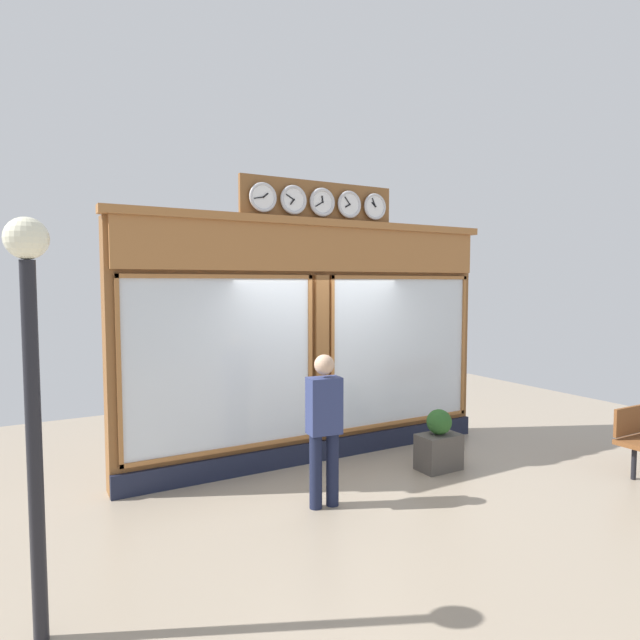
% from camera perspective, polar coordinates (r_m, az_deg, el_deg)
% --- Properties ---
extents(ground_plane, '(14.00, 14.00, 0.00)m').
position_cam_1_polar(ground_plane, '(5.63, 15.35, -22.16)').
color(ground_plane, gray).
extents(shop_facade, '(5.61, 0.42, 3.82)m').
position_cam_1_polar(shop_facade, '(7.45, -0.47, -1.95)').
color(shop_facade, brown).
rests_on(shop_facade, ground_plane).
extents(pedestrian, '(0.38, 0.26, 1.69)m').
position_cam_1_polar(pedestrian, '(5.96, 0.45, -10.95)').
color(pedestrian, '#191E38').
rests_on(pedestrian, ground_plane).
extents(street_lamp, '(0.28, 0.28, 2.90)m').
position_cam_1_polar(street_lamp, '(4.06, -28.37, -3.54)').
color(street_lamp, black).
rests_on(street_lamp, ground_plane).
extents(planter_box, '(0.56, 0.36, 0.47)m').
position_cam_1_polar(planter_box, '(7.45, 12.49, -13.52)').
color(planter_box, '#4C4742').
rests_on(planter_box, ground_plane).
extents(planter_shrub, '(0.33, 0.33, 0.33)m').
position_cam_1_polar(planter_shrub, '(7.34, 12.54, -10.52)').
color(planter_shrub, '#285623').
rests_on(planter_shrub, planter_box).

